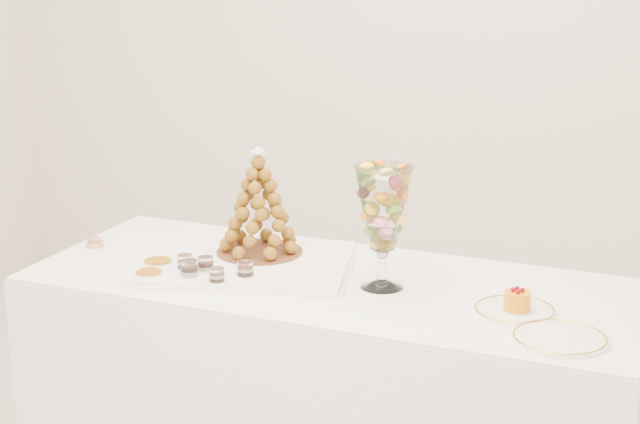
% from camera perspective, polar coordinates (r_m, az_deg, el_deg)
% --- Properties ---
extents(buffet_table, '(1.94, 0.84, 0.73)m').
position_cam_1_polar(buffet_table, '(3.43, 0.81, -9.37)').
color(buffet_table, white).
rests_on(buffet_table, ground).
extents(lace_tray, '(0.76, 0.63, 0.02)m').
position_cam_1_polar(lace_tray, '(3.43, -4.05, -2.72)').
color(lace_tray, white).
rests_on(lace_tray, buffet_table).
extents(macaron_vase, '(0.17, 0.17, 0.37)m').
position_cam_1_polar(macaron_vase, '(3.17, 3.38, 0.14)').
color(macaron_vase, white).
rests_on(macaron_vase, buffet_table).
extents(cake_plate, '(0.23, 0.23, 0.01)m').
position_cam_1_polar(cake_plate, '(3.08, 10.33, -5.19)').
color(cake_plate, white).
rests_on(cake_plate, buffet_table).
extents(spare_plate, '(0.26, 0.26, 0.01)m').
position_cam_1_polar(spare_plate, '(2.91, 12.67, -6.60)').
color(spare_plate, white).
rests_on(spare_plate, buffet_table).
extents(pink_tart, '(0.06, 0.06, 0.04)m').
position_cam_1_polar(pink_tart, '(3.69, -11.91, -1.59)').
color(pink_tart, tan).
rests_on(pink_tart, buffet_table).
extents(verrine_a, '(0.06, 0.06, 0.06)m').
position_cam_1_polar(verrine_a, '(3.36, -7.20, -2.81)').
color(verrine_a, white).
rests_on(verrine_a, buffet_table).
extents(verrine_b, '(0.06, 0.06, 0.06)m').
position_cam_1_polar(verrine_b, '(3.33, -6.11, -2.92)').
color(verrine_b, white).
rests_on(verrine_b, buffet_table).
extents(verrine_c, '(0.06, 0.06, 0.07)m').
position_cam_1_polar(verrine_c, '(3.27, -4.01, -3.20)').
color(verrine_c, white).
rests_on(verrine_c, buffet_table).
extents(verrine_d, '(0.06, 0.06, 0.07)m').
position_cam_1_polar(verrine_d, '(3.29, -6.99, -3.17)').
color(verrine_d, white).
rests_on(verrine_d, buffet_table).
extents(verrine_e, '(0.05, 0.05, 0.06)m').
position_cam_1_polar(verrine_e, '(3.23, -5.52, -3.53)').
color(verrine_e, white).
rests_on(verrine_e, buffet_table).
extents(ramekin_back, '(0.10, 0.10, 0.03)m').
position_cam_1_polar(ramekin_back, '(3.42, -8.63, -2.85)').
color(ramekin_back, white).
rests_on(ramekin_back, buffet_table).
extents(ramekin_front, '(0.09, 0.09, 0.03)m').
position_cam_1_polar(ramekin_front, '(3.32, -9.11, -3.43)').
color(ramekin_front, white).
rests_on(ramekin_front, buffet_table).
extents(croquembouche, '(0.30, 0.30, 0.35)m').
position_cam_1_polar(croquembouche, '(3.44, -3.28, 0.54)').
color(croquembouche, brown).
rests_on(croquembouche, lace_tray).
extents(mousse_cake, '(0.08, 0.08, 0.07)m').
position_cam_1_polar(mousse_cake, '(3.07, 10.48, -4.67)').
color(mousse_cake, orange).
rests_on(mousse_cake, cake_plate).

